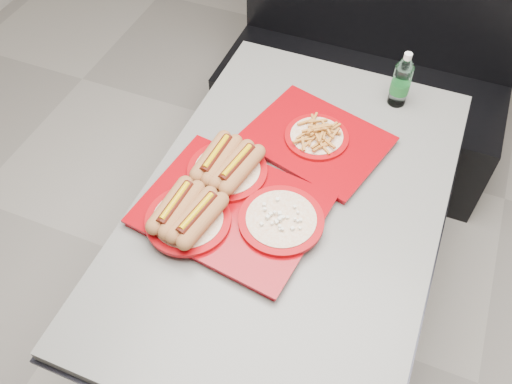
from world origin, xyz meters
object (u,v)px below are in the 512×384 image
at_px(diner_table, 288,232).
at_px(water_bottle, 401,82).
at_px(tray_far, 316,138).
at_px(booth_bench, 364,77).
at_px(tray_near, 226,201).

height_order(diner_table, water_bottle, water_bottle).
height_order(tray_far, water_bottle, water_bottle).
xyz_separation_m(booth_bench, tray_near, (-0.17, -1.19, 0.39)).
relative_size(diner_table, booth_bench, 1.05).
distance_m(diner_table, tray_far, 0.33).
bearing_deg(water_bottle, diner_table, -109.34).
distance_m(tray_far, water_bottle, 0.37).
height_order(booth_bench, tray_far, booth_bench).
bearing_deg(diner_table, tray_far, 91.07).
bearing_deg(diner_table, booth_bench, 90.00).
bearing_deg(water_bottle, tray_far, -124.09).
bearing_deg(tray_near, booth_bench, 81.84).
height_order(booth_bench, tray_near, booth_bench).
relative_size(tray_near, tray_far, 1.10).
bearing_deg(tray_far, diner_table, -88.93).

